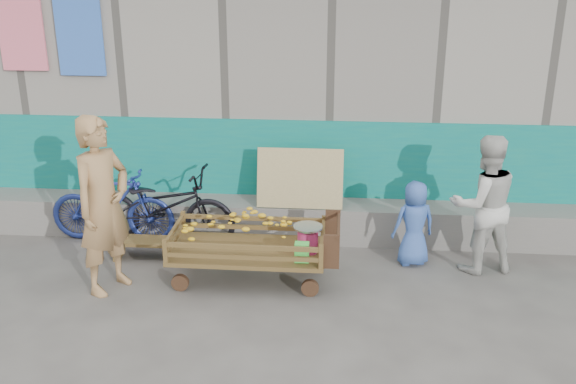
# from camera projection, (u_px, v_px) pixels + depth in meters

# --- Properties ---
(ground) EXTENTS (80.00, 80.00, 0.00)m
(ground) POSITION_uv_depth(u_px,v_px,m) (248.00, 344.00, 5.66)
(ground) COLOR #4D4A46
(ground) RESTS_ON ground
(building_wall) EXTENTS (12.00, 3.50, 3.00)m
(building_wall) POSITION_uv_depth(u_px,v_px,m) (288.00, 91.00, 8.95)
(building_wall) COLOR gray
(building_wall) RESTS_ON ground
(banana_cart) EXTENTS (1.75, 0.80, 0.74)m
(banana_cart) POSITION_uv_depth(u_px,v_px,m) (245.00, 236.00, 6.62)
(banana_cart) COLOR brown
(banana_cart) RESTS_ON ground
(bench) EXTENTS (0.93, 0.28, 0.23)m
(bench) POSITION_uv_depth(u_px,v_px,m) (150.00, 245.00, 7.22)
(bench) COLOR brown
(bench) RESTS_ON ground
(vendor_man) EXTENTS (0.68, 0.79, 1.82)m
(vendor_man) POSITION_uv_depth(u_px,v_px,m) (103.00, 206.00, 6.32)
(vendor_man) COLOR #A67C4D
(vendor_man) RESTS_ON ground
(woman) EXTENTS (0.85, 0.73, 1.51)m
(woman) POSITION_uv_depth(u_px,v_px,m) (483.00, 204.00, 6.78)
(woman) COLOR silver
(woman) RESTS_ON ground
(child) EXTENTS (0.54, 0.43, 0.96)m
(child) POSITION_uv_depth(u_px,v_px,m) (414.00, 223.00, 7.00)
(child) COLOR #3B61B5
(child) RESTS_ON ground
(bicycle_dark) EXTENTS (1.83, 0.79, 0.94)m
(bicycle_dark) POSITION_uv_depth(u_px,v_px,m) (162.00, 206.00, 7.53)
(bicycle_dark) COLOR black
(bicycle_dark) RESTS_ON ground
(bicycle_blue) EXTENTS (1.52, 0.47, 0.91)m
(bicycle_blue) POSITION_uv_depth(u_px,v_px,m) (112.00, 206.00, 7.58)
(bicycle_blue) COLOR navy
(bicycle_blue) RESTS_ON ground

